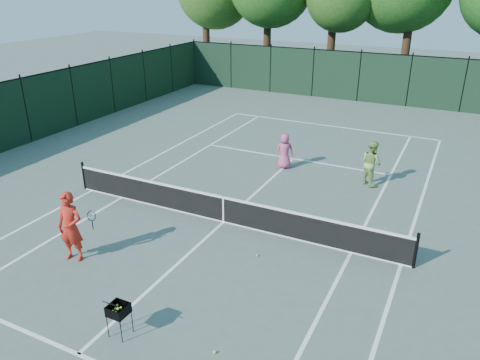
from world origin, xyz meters
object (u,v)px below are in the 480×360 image
at_px(player_pink, 285,151).
at_px(loose_ball_midcourt, 257,255).
at_px(ball_hopper, 118,310).
at_px(coach, 71,227).
at_px(player_green, 371,163).
at_px(loose_ball_near_cart, 215,352).

distance_m(player_pink, loose_ball_midcourt, 6.87).
height_order(ball_hopper, loose_ball_midcourt, ball_hopper).
bearing_deg(loose_ball_midcourt, coach, -152.57).
relative_size(player_green, ball_hopper, 2.19).
bearing_deg(loose_ball_midcourt, ball_hopper, -108.36).
bearing_deg(loose_ball_midcourt, player_pink, 105.00).
relative_size(coach, ball_hopper, 2.56).
distance_m(player_pink, loose_ball_near_cart, 10.69).
xyz_separation_m(ball_hopper, loose_ball_near_cart, (2.12, 0.41, -0.62)).
relative_size(ball_hopper, loose_ball_near_cart, 11.51).
height_order(player_green, loose_ball_near_cart, player_green).
xyz_separation_m(player_pink, loose_ball_near_cart, (2.50, -10.37, -0.69)).
height_order(player_pink, loose_ball_near_cart, player_pink).
bearing_deg(player_green, loose_ball_near_cart, 123.02).
bearing_deg(ball_hopper, player_pink, 92.79).
height_order(ball_hopper, loose_ball_near_cart, ball_hopper).
relative_size(coach, loose_ball_midcourt, 29.44).
xyz_separation_m(player_pink, ball_hopper, (0.39, -10.77, -0.07)).
xyz_separation_m(coach, loose_ball_near_cart, (5.23, -1.43, -0.97)).
xyz_separation_m(loose_ball_near_cart, loose_ball_midcourt, (-0.73, 3.76, 0.00)).
xyz_separation_m(coach, player_green, (6.22, 8.81, -0.14)).
bearing_deg(ball_hopper, loose_ball_near_cart, 11.59).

